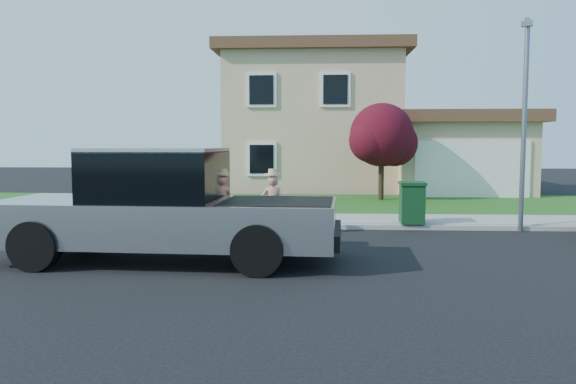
% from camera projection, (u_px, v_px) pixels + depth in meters
% --- Properties ---
extents(ground, '(80.00, 80.00, 0.00)m').
position_uv_depth(ground, '(305.00, 249.00, 12.23)').
color(ground, black).
rests_on(ground, ground).
extents(curb, '(40.00, 0.20, 0.12)m').
position_uv_depth(curb, '(345.00, 227.00, 15.06)').
color(curb, gray).
rests_on(curb, ground).
extents(sidewalk, '(40.00, 2.00, 0.15)m').
position_uv_depth(sidewalk, '(343.00, 221.00, 16.15)').
color(sidewalk, gray).
rests_on(sidewalk, ground).
extents(lawn, '(40.00, 7.00, 0.10)m').
position_uv_depth(lawn, '(338.00, 204.00, 20.63)').
color(lawn, '#1C4614').
rests_on(lawn, ground).
extents(house, '(14.00, 11.30, 6.85)m').
position_uv_depth(house, '(339.00, 126.00, 28.18)').
color(house, tan).
rests_on(house, ground).
extents(pickup_truck, '(6.82, 2.75, 2.21)m').
position_uv_depth(pickup_truck, '(165.00, 209.00, 10.88)').
color(pickup_truck, black).
rests_on(pickup_truck, ground).
extents(woman, '(0.59, 0.42, 1.66)m').
position_uv_depth(woman, '(272.00, 204.00, 13.93)').
color(woman, tan).
rests_on(woman, ground).
extents(ornamental_tree, '(2.73, 2.46, 3.75)m').
position_uv_depth(ornamental_tree, '(383.00, 138.00, 21.69)').
color(ornamental_tree, black).
rests_on(ornamental_tree, lawn).
extents(trash_bin, '(0.70, 0.80, 1.11)m').
position_uv_depth(trash_bin, '(412.00, 202.00, 15.10)').
color(trash_bin, '#0E3617').
rests_on(trash_bin, sidewalk).
extents(street_lamp, '(0.42, 0.69, 5.36)m').
position_uv_depth(street_lamp, '(524.00, 113.00, 14.34)').
color(street_lamp, slate).
rests_on(street_lamp, ground).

